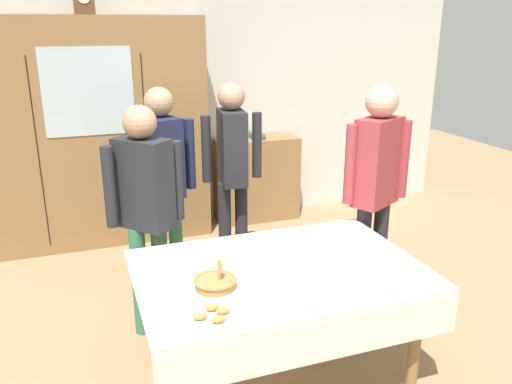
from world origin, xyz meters
TOP-DOWN VIEW (x-y plane):
  - ground_plane at (0.00, 0.00)m, footprint 12.00×12.00m
  - back_wall at (0.00, 2.65)m, footprint 6.40×0.10m
  - dining_table at (0.00, -0.24)m, footprint 1.68×1.13m
  - wall_cabinet at (-0.90, 2.35)m, footprint 2.19×0.46m
  - mantel_clock at (-0.86, 2.35)m, footprint 0.18×0.11m
  - bookshelf_low at (0.80, 2.41)m, footprint 0.91×0.35m
  - book_stack at (0.80, 2.41)m, footprint 0.16×0.23m
  - tea_cup_mid_left at (-0.14, -0.20)m, footprint 0.13×0.13m
  - tea_cup_near_left at (-0.03, 0.04)m, footprint 0.13×0.13m
  - tea_cup_front_edge at (-0.22, -0.40)m, footprint 0.13×0.13m
  - bread_basket at (-0.42, -0.31)m, footprint 0.24×0.24m
  - pastry_plate at (-0.51, -0.61)m, footprint 0.28×0.28m
  - spoon_back_edge at (0.61, 0.02)m, footprint 0.12×0.02m
  - spoon_far_left at (-0.61, -0.13)m, footprint 0.12×0.02m
  - person_behind_table_left at (-0.66, 0.55)m, footprint 0.52×0.40m
  - person_behind_table_right at (-0.44, 1.13)m, footprint 0.52×0.40m
  - person_beside_shelf at (0.97, 0.32)m, footprint 0.52×0.35m
  - person_by_cabinet at (0.16, 1.26)m, footprint 0.52×0.38m

SIDE VIEW (x-z plane):
  - ground_plane at x=0.00m, z-range 0.00..0.00m
  - bookshelf_low at x=0.80m, z-range 0.00..0.92m
  - dining_table at x=0.00m, z-range 0.28..1.01m
  - spoon_back_edge at x=0.61m, z-range 0.73..0.74m
  - spoon_far_left at x=-0.61m, z-range 0.73..0.74m
  - pastry_plate at x=-0.51m, z-range 0.72..0.77m
  - tea_cup_front_edge at x=-0.22m, z-range 0.73..0.79m
  - tea_cup_mid_left at x=-0.14m, z-range 0.73..0.79m
  - tea_cup_near_left at x=-0.03m, z-range 0.73..0.79m
  - bread_basket at x=-0.42m, z-range 0.69..0.85m
  - book_stack at x=0.80m, z-range 0.92..0.99m
  - person_behind_table_left at x=-0.66m, z-range 0.17..1.80m
  - person_by_cabinet at x=0.16m, z-range 0.18..1.84m
  - person_behind_table_right at x=-0.44m, z-range 0.18..1.85m
  - person_beside_shelf at x=0.97m, z-range 0.19..1.90m
  - wall_cabinet at x=-0.90m, z-range 0.00..2.18m
  - back_wall at x=0.00m, z-range 0.00..2.70m
  - mantel_clock at x=-0.86m, z-range 2.18..2.42m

